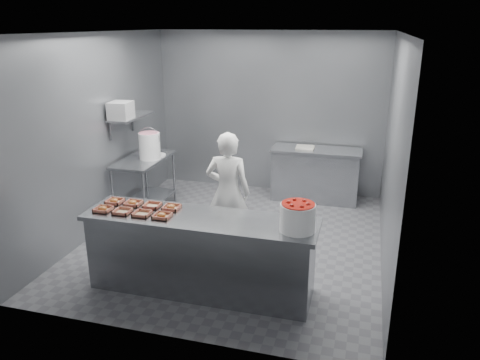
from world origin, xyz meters
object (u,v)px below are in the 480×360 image
at_px(tray_5, 133,203).
at_px(appliance, 121,110).
at_px(tray_7, 171,207).
at_px(prep_table, 145,177).
at_px(worker, 228,192).
at_px(tray_1, 123,211).
at_px(service_counter, 201,254).
at_px(tray_2, 142,214).
at_px(tray_4, 115,201).
at_px(strawberry_tub, 298,216).
at_px(tray_3, 162,216).
at_px(tray_6, 152,205).
at_px(back_counter, 315,174).
at_px(tray_0, 103,209).
at_px(glaze_bucket, 150,145).

bearing_deg(tray_5, appliance, 121.47).
bearing_deg(tray_7, prep_table, 124.66).
bearing_deg(worker, tray_1, 51.45).
bearing_deg(prep_table, worker, -27.94).
bearing_deg(service_counter, tray_7, 162.01).
bearing_deg(tray_1, tray_2, 0.00).
relative_size(service_counter, tray_1, 13.88).
distance_m(service_counter, worker, 1.13).
bearing_deg(tray_4, tray_5, 0.00).
xyz_separation_m(prep_table, strawberry_tub, (2.73, -2.02, 0.47)).
bearing_deg(tray_3, prep_table, 121.27).
xyz_separation_m(tray_6, worker, (0.62, 0.95, -0.11)).
bearing_deg(service_counter, appliance, 137.29).
relative_size(back_counter, tray_7, 8.01).
relative_size(tray_4, strawberry_tub, 0.52).
bearing_deg(tray_3, tray_0, 180.00).
distance_m(service_counter, prep_table, 2.56).
height_order(tray_7, worker, worker).
xyz_separation_m(tray_3, worker, (0.39, 1.20, -0.12)).
bearing_deg(tray_6, back_counter, 63.96).
height_order(tray_0, tray_1, tray_0).
bearing_deg(strawberry_tub, tray_3, -177.85).
relative_size(tray_7, worker, 0.12).
height_order(glaze_bucket, appliance, appliance).
bearing_deg(tray_2, tray_7, 46.82).
relative_size(tray_0, strawberry_tub, 0.52).
xyz_separation_m(back_counter, tray_5, (-1.77, -3.12, 0.47)).
relative_size(service_counter, back_counter, 1.73).
distance_m(tray_7, worker, 1.03).
height_order(tray_6, strawberry_tub, strawberry_tub).
distance_m(tray_2, tray_7, 0.35).
height_order(back_counter, appliance, appliance).
distance_m(prep_table, back_counter, 2.87).
relative_size(service_counter, tray_6, 13.88).
bearing_deg(prep_table, strawberry_tub, -36.51).
xyz_separation_m(tray_3, tray_7, (0.00, 0.25, 0.00)).
distance_m(tray_4, glaze_bucket, 1.90).
xyz_separation_m(tray_2, glaze_bucket, (-0.91, 2.09, 0.20)).
height_order(tray_4, worker, worker).
relative_size(service_counter, strawberry_tub, 7.23).
distance_m(service_counter, tray_2, 0.79).
distance_m(tray_2, appliance, 2.30).
xyz_separation_m(tray_4, glaze_bucket, (-0.43, 1.84, 0.19)).
xyz_separation_m(prep_table, tray_0, (0.54, -2.08, 0.33)).
bearing_deg(tray_2, back_counter, 65.68).
relative_size(prep_table, tray_3, 6.40).
height_order(tray_1, glaze_bucket, glaze_bucket).
relative_size(service_counter, appliance, 7.66).
bearing_deg(tray_0, tray_6, 27.60).
xyz_separation_m(tray_3, tray_4, (-0.72, 0.25, 0.00)).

